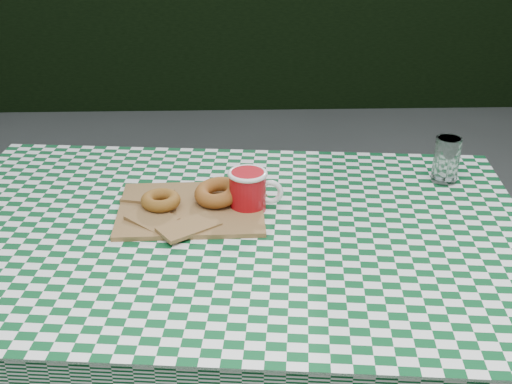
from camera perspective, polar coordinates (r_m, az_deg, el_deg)
table at (r=1.66m, az=-2.31°, el=-14.65°), size 1.39×1.00×0.75m
tablecloth at (r=1.45m, az=-2.57°, el=-3.26°), size 1.42×1.02×0.01m
paper_bag at (r=1.52m, az=-5.68°, el=-1.36°), size 0.34×0.27×0.02m
bagel_front at (r=1.51m, az=-8.30°, el=-0.71°), size 0.09×0.09×0.03m
bagel_back at (r=1.52m, az=-3.35°, el=-0.04°), size 0.15×0.15×0.03m
coffee_mug at (r=1.50m, az=-0.73°, el=0.11°), size 0.19×0.19×0.09m
drinking_glass at (r=1.70m, az=16.24°, el=2.71°), size 0.08×0.08×0.12m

